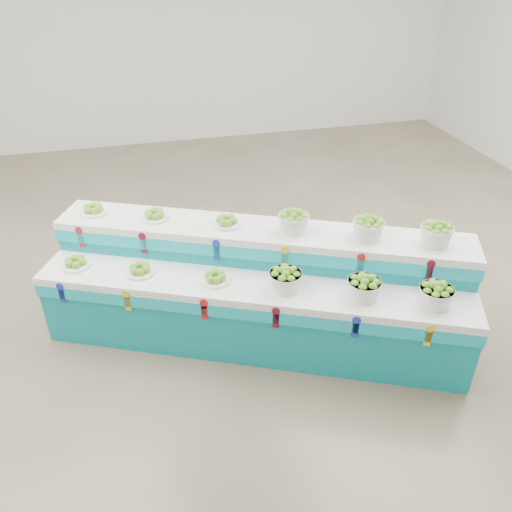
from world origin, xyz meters
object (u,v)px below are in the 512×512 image
Objects in this scene: plate_upper_mid at (155,214)px; basket_upper_right at (436,233)px; display_stand at (256,289)px; basket_lower_left at (285,279)px.

plate_upper_mid is 2.52m from basket_upper_right.
display_stand is 13.81× the size of basket_upper_right.
plate_upper_mid is (-0.81, 0.63, 0.56)m from display_stand.
display_stand is 1.65m from basket_upper_right.
basket_upper_right is (1.48, -0.42, 0.61)m from display_stand.
plate_upper_mid is at bearing 135.22° from basket_lower_left.
plate_upper_mid is (-0.98, 0.97, 0.24)m from basket_lower_left.
basket_upper_right reaches higher than plate_upper_mid.
basket_lower_left is at bearing 176.54° from basket_upper_right.
basket_upper_right is at bearing -24.71° from plate_upper_mid.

